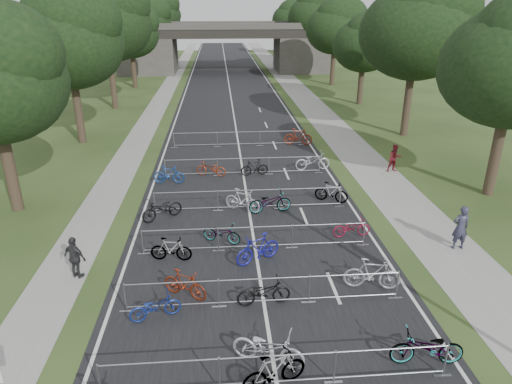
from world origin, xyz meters
TOP-DOWN VIEW (x-y plane):
  - road at (0.00, 50.00)m, footprint 11.00×140.00m
  - sidewalk_right at (8.00, 50.00)m, footprint 3.00×140.00m
  - sidewalk_left at (-7.50, 50.00)m, footprint 2.00×140.00m
  - lane_markings at (0.00, 50.00)m, footprint 0.12×140.00m
  - overpass_bridge at (0.00, 65.00)m, footprint 31.00×8.00m
  - tree_left_1 at (-11.39, 27.93)m, footprint 7.56×7.56m
  - tree_right_1 at (13.11, 27.93)m, footprint 8.18×8.18m
  - tree_left_2 at (-11.39, 39.93)m, footprint 8.40×8.40m
  - tree_right_2 at (13.11, 39.93)m, footprint 6.16×6.16m
  - tree_left_3 at (-11.39, 51.93)m, footprint 6.72×6.72m
  - tree_right_3 at (13.11, 51.93)m, footprint 7.17×7.17m
  - tree_left_4 at (-11.39, 63.93)m, footprint 7.56×7.56m
  - tree_right_4 at (13.11, 63.93)m, footprint 8.18×8.18m
  - tree_left_5 at (-11.39, 75.93)m, footprint 8.40×8.40m
  - tree_right_5 at (13.11, 75.93)m, footprint 6.16×6.16m
  - tree_left_6 at (-11.39, 87.93)m, footprint 6.72×6.72m
  - tree_right_6 at (13.11, 87.93)m, footprint 7.17×7.17m
  - barrier_row_1 at (0.00, 3.60)m, footprint 9.70×0.08m
  - barrier_row_2 at (0.00, 7.20)m, footprint 9.70×0.08m
  - barrier_row_3 at (0.00, 11.00)m, footprint 9.70×0.08m
  - barrier_row_4 at (0.00, 15.00)m, footprint 9.70×0.08m
  - barrier_row_5 at (0.00, 20.00)m, footprint 9.70×0.08m
  - barrier_row_6 at (0.00, 26.00)m, footprint 9.70×0.08m
  - bike_5 at (-0.16, 4.47)m, footprint 2.25×1.50m
  - bike_6 at (-0.09, 3.58)m, footprint 1.93×1.11m
  - bike_7 at (4.30, 4.08)m, footprint 2.14×0.89m
  - bike_8 at (-3.59, 6.78)m, footprint 1.79×1.07m
  - bike_9 at (-2.70, 7.87)m, footprint 1.75×1.32m
  - bike_10 at (-0.02, 7.24)m, footprint 1.90×0.83m
  - bike_11 at (3.93, 7.86)m, footprint 2.10×0.96m
  - bike_12 at (-3.40, 10.40)m, footprint 1.72×0.71m
  - bike_13 at (-1.38, 11.74)m, footprint 1.78×1.21m
  - bike_14 at (0.02, 10.02)m, footprint 2.02×1.44m
  - bike_15 at (4.30, 11.81)m, footprint 1.73×0.71m
  - bike_16 at (-4.16, 14.25)m, footprint 2.11×1.71m
  - bike_17 at (-0.33, 14.87)m, footprint 1.91×1.45m
  - bike_18 at (1.01, 14.60)m, footprint 2.18×1.02m
  - bike_19 at (4.30, 15.65)m, footprint 1.78×1.22m
  - bike_20 at (-4.30, 18.97)m, footprint 1.82×0.68m
  - bike_21 at (-1.92, 19.99)m, footprint 1.88×1.07m
  - bike_22 at (0.66, 19.88)m, footprint 1.70×0.70m
  - bike_23 at (4.30, 20.58)m, footprint 2.23×0.97m
  - bike_27 at (4.30, 25.96)m, footprint 2.10×0.87m
  - pedestrian_a at (8.45, 10.43)m, footprint 0.71×0.47m
  - pedestrian_b at (9.20, 19.89)m, footprint 0.91×0.76m
  - pedestrian_c at (-6.80, 9.46)m, footprint 1.05×0.83m

SIDE VIEW (x-z plane):
  - lane_markings at x=0.00m, z-range 0.00..0.00m
  - road at x=0.00m, z-range 0.00..0.01m
  - sidewalk_right at x=8.00m, z-range 0.00..0.01m
  - sidewalk_left at x=-7.50m, z-range 0.00..0.01m
  - bike_15 at x=4.30m, z-range 0.00..0.89m
  - bike_13 at x=-1.38m, z-range 0.00..0.89m
  - bike_8 at x=-3.59m, z-range 0.00..0.89m
  - bike_21 at x=-1.92m, z-range 0.00..0.93m
  - bike_10 at x=-0.02m, z-range 0.00..0.97m
  - bike_22 at x=0.66m, z-range 0.00..0.99m
  - bike_12 at x=-3.40m, z-range 0.00..1.00m
  - bike_19 at x=4.30m, z-range 0.00..1.05m
  - bike_9 at x=-2.70m, z-range 0.00..1.05m
  - bike_20 at x=-4.30m, z-range 0.00..1.07m
  - bike_16 at x=-4.16m, z-range 0.00..1.08m
  - barrier_row_1 at x=0.00m, z-range 0.00..1.10m
  - barrier_row_2 at x=0.00m, z-range 0.00..1.10m
  - barrier_row_3 at x=0.00m, z-range 0.00..1.10m
  - barrier_row_4 at x=0.00m, z-range 0.00..1.10m
  - barrier_row_5 at x=0.00m, z-range 0.00..1.10m
  - barrier_row_6 at x=0.00m, z-range 0.00..1.10m
  - bike_7 at x=4.30m, z-range 0.00..1.10m
  - bike_18 at x=1.01m, z-range 0.00..1.11m
  - bike_5 at x=-0.16m, z-range 0.00..1.12m
  - bike_6 at x=-0.09m, z-range 0.00..1.12m
  - bike_23 at x=4.30m, z-range 0.00..1.14m
  - bike_17 at x=-0.33m, z-range 0.00..1.15m
  - bike_14 at x=0.02m, z-range 0.00..1.20m
  - bike_11 at x=3.93m, z-range 0.00..1.22m
  - bike_27 at x=4.30m, z-range 0.00..1.22m
  - pedestrian_c at x=-6.80m, z-range 0.00..1.67m
  - pedestrian_b at x=9.20m, z-range 0.00..1.68m
  - pedestrian_a at x=8.45m, z-range 0.00..1.92m
  - overpass_bridge at x=0.00m, z-range 0.01..7.06m
  - tree_right_2 at x=13.11m, z-range 1.25..10.64m
  - tree_right_5 at x=13.11m, z-range 1.25..10.64m
  - tree_left_3 at x=-11.39m, z-range 1.36..11.61m
  - tree_left_6 at x=-11.39m, z-range 1.36..11.61m
  - tree_right_3 at x=13.11m, z-range 1.46..12.39m
  - tree_right_6 at x=13.11m, z-range 1.46..12.39m
  - tree_left_1 at x=-11.39m, z-range 1.54..13.07m
  - tree_left_4 at x=-11.39m, z-range 1.54..13.07m
  - tree_right_1 at x=13.11m, z-range 1.67..14.13m
  - tree_right_4 at x=13.11m, z-range 1.67..14.13m
  - tree_left_2 at x=-11.39m, z-range 1.71..14.52m
  - tree_left_5 at x=-11.39m, z-range 1.71..14.52m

